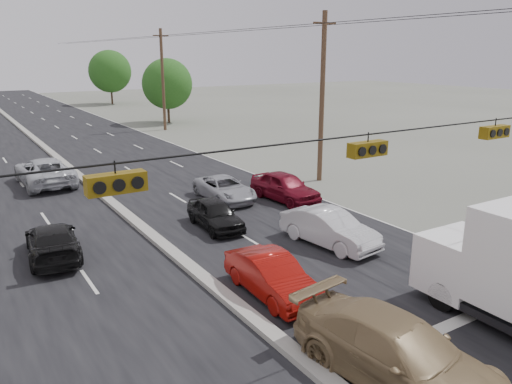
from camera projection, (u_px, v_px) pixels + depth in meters
ground at (311, 370)px, 12.46m from camera, size 200.00×200.00×0.00m
road_surface at (59, 160)px, 36.91m from camera, size 20.00×160.00×0.02m
center_median at (59, 159)px, 36.88m from camera, size 0.50×160.00×0.20m
utility_pole_right_b at (322, 97)px, 29.73m from camera, size 1.60×0.30×10.00m
utility_pole_right_c at (163, 79)px, 50.11m from camera, size 1.60×0.30×10.00m
traffic_signals at (364, 148)px, 11.70m from camera, size 25.00×0.30×0.54m
tree_right_mid at (167, 84)px, 55.67m from camera, size 5.60×5.60×7.14m
tree_right_far at (110, 71)px, 76.39m from camera, size 6.40×6.40×8.16m
tan_sedan at (398, 354)px, 11.73m from camera, size 2.99×5.82×1.62m
red_sedan at (272, 276)px, 16.11m from camera, size 1.55×4.13×1.35m
queue_car_a at (215, 214)px, 22.40m from camera, size 1.78×3.92×1.30m
queue_car_b at (329, 229)px, 20.36m from camera, size 2.12×4.59×1.46m
queue_car_c at (225, 189)px, 26.75m from camera, size 2.13×4.47×1.23m
queue_car_e at (285, 187)px, 26.56m from camera, size 2.09×4.57×1.52m
oncoming_near at (52, 242)px, 19.14m from camera, size 2.32×4.71×1.32m
oncoming_far at (45, 172)px, 29.74m from camera, size 2.86×5.94×1.63m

